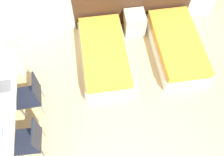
# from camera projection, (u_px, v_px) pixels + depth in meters

# --- Properties ---
(headboard_panel) EXTENTS (2.68, 0.03, 1.13)m
(headboard_panel) POSITION_uv_depth(u_px,v_px,m) (133.00, 5.00, 5.54)
(headboard_panel) COLOR #382316
(headboard_panel) RESTS_ON ground_plane
(bed_near_window) EXTENTS (0.98, 1.91, 0.42)m
(bed_near_window) POSITION_uv_depth(u_px,v_px,m) (104.00, 55.00, 5.30)
(bed_near_window) COLOR silver
(bed_near_window) RESTS_ON ground_plane
(bed_near_door) EXTENTS (0.98, 1.91, 0.42)m
(bed_near_door) POSITION_uv_depth(u_px,v_px,m) (177.00, 46.00, 5.42)
(bed_near_door) COLOR silver
(bed_near_door) RESTS_ON ground_plane
(nightstand) EXTENTS (0.45, 0.43, 0.52)m
(nightstand) POSITION_uv_depth(u_px,v_px,m) (134.00, 23.00, 5.68)
(nightstand) COLOR beige
(nightstand) RESTS_ON ground_plane
(radiator) EXTENTS (1.06, 0.12, 0.45)m
(radiator) POSITION_uv_depth(u_px,v_px,m) (40.00, 29.00, 5.63)
(radiator) COLOR silver
(radiator) RESTS_ON ground_plane
(desk) EXTENTS (0.58, 2.52, 0.78)m
(desk) POSITION_uv_depth(u_px,v_px,m) (1.00, 118.00, 4.15)
(desk) COLOR beige
(desk) RESTS_ON ground_plane
(chair_near_laptop) EXTENTS (0.44, 0.44, 0.96)m
(chair_near_laptop) POSITION_uv_depth(u_px,v_px,m) (32.00, 94.00, 4.47)
(chair_near_laptop) COLOR black
(chair_near_laptop) RESTS_ON ground_plane
(chair_near_notebook) EXTENTS (0.45, 0.45, 0.96)m
(chair_near_notebook) POSITION_uv_depth(u_px,v_px,m) (31.00, 139.00, 4.06)
(chair_near_notebook) COLOR black
(chair_near_notebook) RESTS_ON ground_plane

